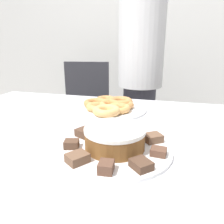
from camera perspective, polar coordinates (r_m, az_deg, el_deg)
The scene contains 24 objects.
wall_back at distance 2.41m, azimuth 11.08°, elevation 22.97°, with size 8.00×0.05×2.60m.
table at distance 0.89m, azimuth 0.96°, elevation -9.43°, with size 1.76×1.04×0.74m.
person_standing at distance 1.67m, azimuth 7.34°, elevation 8.67°, with size 0.33×0.33×1.54m.
office_chair_left at distance 1.93m, azimuth -7.18°, elevation -1.60°, with size 0.50×0.50×0.91m.
plate_cake at distance 0.71m, azimuth 0.74°, elevation -9.63°, with size 0.36×0.36×0.01m.
plate_donuts at distance 1.12m, azimuth -0.47°, elevation 0.74°, with size 0.36×0.36×0.01m.
frosted_cake at distance 0.69m, azimuth 0.75°, elevation -6.74°, with size 0.19×0.19×0.07m.
lamington_0 at distance 0.76m, azimuth 10.66°, elevation -6.64°, with size 0.07×0.07×0.03m.
lamington_1 at distance 0.82m, azimuth 5.55°, elevation -4.57°, with size 0.05×0.05×0.03m.
lamington_2 at distance 0.83m, azimuth -1.01°, elevation -4.23°, with size 0.06×0.07×0.02m.
lamington_3 at distance 0.79m, azimuth -7.06°, elevation -5.39°, with size 0.07×0.07×0.03m.
lamington_4 at distance 0.72m, azimuth -10.52°, elevation -8.21°, with size 0.05×0.05×0.03m.
lamington_5 at distance 0.63m, azimuth -9.04°, elevation -11.78°, with size 0.07×0.08×0.03m.
lamington_6 at distance 0.58m, azimuth -1.56°, elevation -14.16°, with size 0.04×0.05×0.03m.
lamington_7 at distance 0.60m, azimuth 7.63°, elevation -13.43°, with size 0.07×0.07×0.02m.
lamington_8 at distance 0.68m, azimuth 12.05°, elevation -10.10°, with size 0.05×0.04×0.02m.
donut_0 at distance 1.11m, azimuth -0.47°, elevation 1.73°, with size 0.12×0.12×0.03m.
donut_1 at distance 1.16m, azimuth 2.20°, elevation 2.68°, with size 0.13×0.13×0.04m.
donut_2 at distance 1.19m, azimuth -1.62°, elevation 3.04°, with size 0.11×0.11×0.04m.
donut_3 at distance 1.15m, azimuth -4.35°, elevation 2.32°, with size 0.12×0.12×0.03m.
donut_4 at distance 1.08m, azimuth -4.04°, elevation 1.33°, with size 0.10×0.10×0.03m.
donut_5 at distance 1.02m, azimuth -1.45°, elevation 0.34°, with size 0.13×0.13×0.04m.
donut_6 at distance 1.06m, azimuth 1.61°, elevation 0.95°, with size 0.12×0.12×0.03m.
donut_7 at distance 1.12m, azimuth 3.12°, elevation 1.84°, with size 0.10×0.10×0.03m.
Camera 1 is at (0.19, -0.77, 1.07)m, focal length 35.00 mm.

